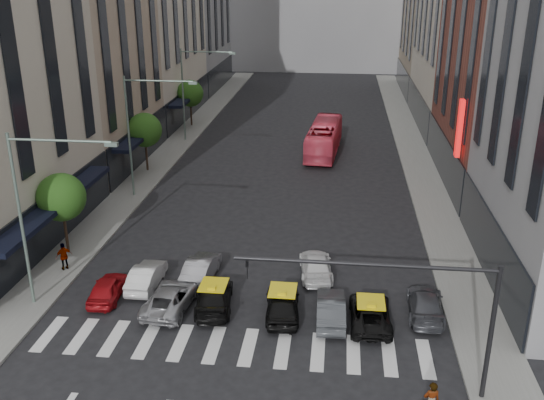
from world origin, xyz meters
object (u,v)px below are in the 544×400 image
(car_white_front, at_px, (146,276))
(bus, at_px, (324,138))
(streetlamp_far, at_px, (192,83))
(taxi_center, at_px, (283,303))
(taxi_left, at_px, (214,296))
(pedestrian_far, at_px, (64,256))
(streetlamp_near, at_px, (36,199))
(car_red, at_px, (107,288))
(streetlamp_mid, at_px, (140,121))

(car_white_front, xyz_separation_m, bus, (8.78, 26.66, 0.85))
(streetlamp_far, height_order, car_white_front, streetlamp_far)
(car_white_front, distance_m, taxi_center, 7.96)
(taxi_left, xyz_separation_m, pedestrian_far, (-9.28, 2.92, 0.32))
(streetlamp_near, relative_size, taxi_center, 2.18)
(car_white_front, height_order, pedestrian_far, pedestrian_far)
(car_red, relative_size, bus, 0.34)
(streetlamp_near, bearing_deg, car_white_front, 30.65)
(streetlamp_mid, xyz_separation_m, taxi_left, (8.39, -15.24, -5.26))
(taxi_center, bearing_deg, car_white_front, -20.32)
(car_red, xyz_separation_m, bus, (10.41, 28.17, 0.87))
(car_white_front, relative_size, bus, 0.36)
(streetlamp_mid, distance_m, car_white_front, 15.08)
(bus, bearing_deg, car_red, 73.99)
(car_red, xyz_separation_m, taxi_left, (5.74, -0.26, 0.03))
(car_red, height_order, taxi_left, taxi_left)
(streetlamp_mid, bearing_deg, car_red, -79.99)
(streetlamp_near, height_order, car_red, streetlamp_near)
(car_white_front, bearing_deg, taxi_center, 164.61)
(streetlamp_far, relative_size, taxi_left, 2.03)
(car_white_front, bearing_deg, streetlamp_near, 30.81)
(taxi_center, xyz_separation_m, bus, (1.11, 28.79, 0.78))
(car_red, relative_size, taxi_center, 0.87)
(taxi_left, bearing_deg, taxi_center, 166.79)
(streetlamp_mid, xyz_separation_m, streetlamp_far, (0.00, 16.00, 0.00))
(taxi_left, bearing_deg, streetlamp_near, -2.24)
(streetlamp_far, distance_m, bus, 14.07)
(car_red, bearing_deg, streetlamp_mid, -83.75)
(streetlamp_near, bearing_deg, streetlamp_far, 90.00)
(taxi_left, relative_size, pedestrian_far, 2.72)
(streetlamp_near, xyz_separation_m, pedestrian_far, (-0.89, 3.68, -4.94))
(taxi_left, relative_size, bus, 0.42)
(car_red, xyz_separation_m, car_white_front, (1.63, 1.51, 0.02))
(streetlamp_mid, relative_size, car_white_front, 2.36)
(car_red, bearing_deg, streetlamp_near, 17.44)
(streetlamp_far, distance_m, taxi_center, 34.18)
(bus, bearing_deg, taxi_left, 84.95)
(streetlamp_mid, height_order, streetlamp_far, same)
(streetlamp_near, relative_size, streetlamp_mid, 1.00)
(car_white_front, bearing_deg, taxi_left, 156.83)
(taxi_left, height_order, bus, bus)
(streetlamp_near, distance_m, car_white_front, 7.25)
(streetlamp_mid, xyz_separation_m, pedestrian_far, (-0.89, -12.32, -4.94))
(taxi_left, height_order, pedestrian_far, pedestrian_far)
(pedestrian_far, bearing_deg, bus, -160.46)
(streetlamp_far, bearing_deg, taxi_center, -69.29)
(streetlamp_mid, height_order, taxi_left, streetlamp_mid)
(streetlamp_mid, xyz_separation_m, taxi_center, (11.94, -15.60, -5.20))
(streetlamp_far, height_order, bus, streetlamp_far)
(taxi_center, relative_size, pedestrian_far, 2.53)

